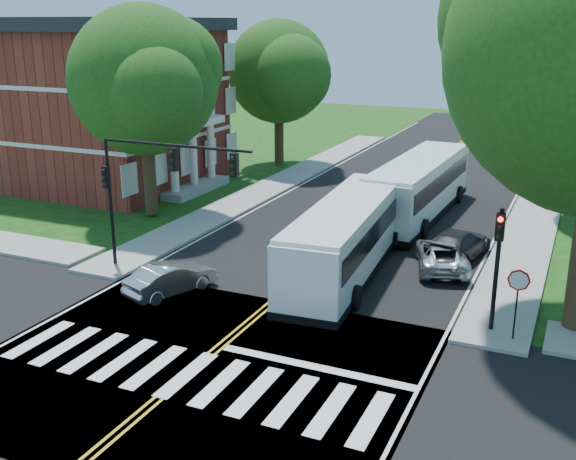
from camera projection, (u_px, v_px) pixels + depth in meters
The scene contains 21 objects.
ground at pixel (195, 368), 21.42m from camera, with size 140.00×140.00×0.00m, color #104211.
road at pixel (368, 221), 37.10m from camera, with size 14.00×96.00×0.01m, color black.
cross_road at pixel (195, 368), 21.41m from camera, with size 60.00×12.00×0.01m, color black.
center_line at pixel (388, 204), 40.58m from camera, with size 0.36×70.00×0.01m, color gold.
edge_line_w at pixel (286, 193), 43.24m from camera, with size 0.12×70.00×0.01m, color silver.
edge_line_e at pixel (505, 217), 37.91m from camera, with size 0.12×70.00×0.01m, color silver.
crosswalk at pixel (187, 374), 20.98m from camera, with size 12.60×3.00×0.01m, color silver.
stop_bar at pixel (316, 367), 21.43m from camera, with size 6.60×0.40×0.01m, color silver.
sidewalk_nw at pixel (284, 180), 46.43m from camera, with size 2.60×40.00×0.15m, color gray.
sidewalk_ne at pixel (538, 206), 39.92m from camera, with size 2.60×40.00×0.15m, color gray.
tree_west_near at pixel (144, 81), 35.89m from camera, with size 8.00×8.00×11.40m.
tree_west_far at pixel (279, 72), 49.79m from camera, with size 7.60×7.60×10.67m.
brick_building at pixel (71, 100), 45.84m from camera, with size 20.00×13.00×10.80m.
signal_nw at pixel (152, 176), 28.02m from camera, with size 7.15×0.46×5.66m.
signal_ne at pixel (498, 254), 22.94m from camera, with size 0.30×0.46×4.40m.
stop_sign at pixel (518, 288), 22.50m from camera, with size 0.76×0.08×2.53m.
bus_lead at pixel (347, 237), 29.00m from camera, with size 3.62×12.37×3.16m.
bus_follow at pixel (419, 186), 37.56m from camera, with size 3.40×12.76×3.28m.
hatchback at pixel (171, 278), 27.10m from camera, with size 1.34×3.84×1.27m, color silver.
suv at pixel (442, 255), 29.85m from camera, with size 2.11×4.59×1.27m, color silver.
dark_sedan at pixel (457, 244), 31.06m from camera, with size 1.95×4.80×1.39m, color black.
Camera 1 is at (10.56, -16.26, 10.53)m, focal length 42.00 mm.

